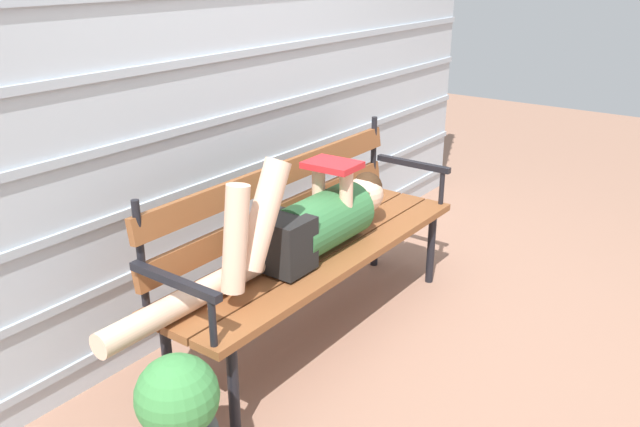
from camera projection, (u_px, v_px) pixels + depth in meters
The scene contains 5 objects.
ground_plane at pixel (349, 343), 3.16m from camera, with size 12.00×12.00×0.00m, color #936B56.
house_siding at pixel (227, 86), 3.14m from camera, with size 4.81×0.08×2.33m.
park_bench at pixel (308, 236), 3.11m from camera, with size 1.84×0.50×0.90m.
reclining_person at pixel (305, 225), 2.94m from camera, with size 1.68×0.27×0.56m.
potted_plant at pixel (180, 422), 2.20m from camera, with size 0.29×0.29×0.53m.
Camera 1 is at (-2.27, -1.49, 1.74)m, focal length 36.52 mm.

